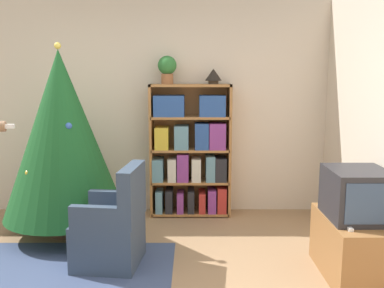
% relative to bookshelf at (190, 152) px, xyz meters
% --- Properties ---
extents(wall_back, '(8.00, 0.10, 2.60)m').
position_rel_bookshelf_xyz_m(wall_back, '(-0.56, 0.24, 0.52)').
color(wall_back, beige).
rests_on(wall_back, ground_plane).
extents(area_rug, '(2.16, 1.70, 0.01)m').
position_rel_bookshelf_xyz_m(area_rug, '(-1.23, -1.76, -0.77)').
color(area_rug, '#3D4C70').
rests_on(area_rug, ground_plane).
extents(bookshelf, '(0.97, 0.31, 1.59)m').
position_rel_bookshelf_xyz_m(bookshelf, '(0.00, 0.00, 0.00)').
color(bookshelf, '#A8703D').
rests_on(bookshelf, ground_plane).
extents(tv_stand, '(0.50, 0.87, 0.52)m').
position_rel_bookshelf_xyz_m(tv_stand, '(1.40, -1.62, -0.52)').
color(tv_stand, '#996638').
rests_on(tv_stand, ground_plane).
extents(television, '(0.48, 0.55, 0.42)m').
position_rel_bookshelf_xyz_m(television, '(1.40, -1.62, -0.05)').
color(television, '#28282D').
rests_on(television, tv_stand).
extents(game_remote, '(0.04, 0.12, 0.02)m').
position_rel_bookshelf_xyz_m(game_remote, '(1.25, -1.88, -0.25)').
color(game_remote, white).
rests_on(game_remote, tv_stand).
extents(christmas_tree, '(1.27, 1.27, 2.03)m').
position_rel_bookshelf_xyz_m(christmas_tree, '(-1.34, -0.65, 0.31)').
color(christmas_tree, '#4C3323').
rests_on(christmas_tree, ground_plane).
extents(armchair, '(0.63, 0.62, 0.92)m').
position_rel_bookshelf_xyz_m(armchair, '(-0.70, -1.38, -0.46)').
color(armchair, '#334256').
rests_on(armchair, ground_plane).
extents(potted_plant, '(0.22, 0.22, 0.33)m').
position_rel_bookshelf_xyz_m(potted_plant, '(-0.27, 0.01, 1.01)').
color(potted_plant, '#935B38').
rests_on(potted_plant, bookshelf).
extents(table_lamp, '(0.20, 0.20, 0.18)m').
position_rel_bookshelf_xyz_m(table_lamp, '(0.27, 0.01, 0.92)').
color(table_lamp, '#473828').
rests_on(table_lamp, bookshelf).
extents(book_pile_near_tree, '(0.24, 0.19, 0.09)m').
position_rel_bookshelf_xyz_m(book_pile_near_tree, '(-0.88, -0.91, -0.73)').
color(book_pile_near_tree, orange).
rests_on(book_pile_near_tree, ground_plane).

